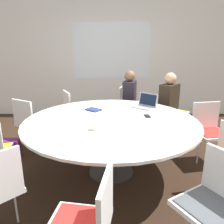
{
  "coord_description": "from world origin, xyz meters",
  "views": [
    {
      "loc": [
        0.01,
        -2.62,
        1.63
      ],
      "look_at": [
        0.0,
        0.0,
        0.85
      ],
      "focal_mm": 35.0,
      "sensor_mm": 36.0,
      "label": 1
    }
  ],
  "objects": [
    {
      "name": "coffee_cup",
      "position": [
        -0.17,
        -0.36,
        0.8
      ],
      "size": [
        0.09,
        0.09,
        0.09
      ],
      "color": "white",
      "rests_on": "conference_table"
    },
    {
      "name": "conference_table",
      "position": [
        0.0,
        0.0,
        0.67
      ],
      "size": [
        2.19,
        2.19,
        0.75
      ],
      "color": "#333333",
      "rests_on": "ground_plane"
    },
    {
      "name": "laptop",
      "position": [
        0.52,
        0.58,
        0.81
      ],
      "size": [
        0.39,
        0.38,
        0.21
      ],
      "rotation": [
        0.0,
        0.0,
        -0.73
      ],
      "color": "#99999E",
      "rests_on": "conference_table"
    },
    {
      "name": "person_0",
      "position": [
        1.02,
        1.11,
        0.72
      ],
      "size": [
        0.4,
        0.41,
        1.22
      ],
      "rotation": [
        0.0,
        0.0,
        3.98
      ],
      "color": "#2D2319",
      "rests_on": "ground_plane"
    },
    {
      "name": "handbag",
      "position": [
        -1.59,
        0.44,
        0.14
      ],
      "size": [
        0.36,
        0.16,
        0.28
      ],
      "color": "#661E56",
      "rests_on": "ground_plane"
    },
    {
      "name": "wall_back",
      "position": [
        0.0,
        2.75,
        1.35
      ],
      "size": [
        8.0,
        0.07,
        2.7
      ],
      "color": "silver",
      "rests_on": "ground_plane"
    },
    {
      "name": "chair_6",
      "position": [
        -0.16,
        -1.44,
        0.53
      ],
      "size": [
        0.48,
        0.5,
        0.87
      ],
      "rotation": [
        0.0,
        0.0,
        7.7
      ],
      "color": "white",
      "rests_on": "ground_plane"
    },
    {
      "name": "chair_2",
      "position": [
        -0.7,
        1.27,
        0.53
      ],
      "size": [
        0.57,
        0.58,
        0.87
      ],
      "rotation": [
        0.0,
        0.0,
        5.17
      ],
      "color": "white",
      "rests_on": "ground_plane"
    },
    {
      "name": "person_1",
      "position": [
        0.36,
        1.47,
        0.72
      ],
      "size": [
        0.32,
        0.4,
        1.22
      ],
      "rotation": [
        0.0,
        0.0,
        4.48
      ],
      "color": "#231E28",
      "rests_on": "ground_plane"
    },
    {
      "name": "chair_1",
      "position": [
        0.33,
        1.72,
        0.53
      ],
      "size": [
        0.51,
        0.52,
        0.87
      ],
      "rotation": [
        0.0,
        0.0,
        4.48
      ],
      "color": "white",
      "rests_on": "ground_plane"
    },
    {
      "name": "cell_phone",
      "position": [
        0.48,
        0.13,
        0.76
      ],
      "size": [
        0.09,
        0.15,
        0.01
      ],
      "color": "black",
      "rests_on": "conference_table"
    },
    {
      "name": "chair_9",
      "position": [
        1.42,
        0.32,
        0.53
      ],
      "size": [
        0.51,
        0.49,
        0.87
      ],
      "rotation": [
        0.0,
        0.0,
        9.6
      ],
      "color": "white",
      "rests_on": "ground_plane"
    },
    {
      "name": "chair_0",
      "position": [
        1.12,
        1.34,
        0.53
      ],
      "size": [
        0.61,
        0.61,
        0.87
      ],
      "rotation": [
        0.0,
        0.0,
        3.98
      ],
      "color": "white",
      "rests_on": "ground_plane"
    },
    {
      "name": "chair_7",
      "position": [
        0.8,
        -1.21,
        0.53
      ],
      "size": [
        0.59,
        0.59,
        0.87
      ],
      "rotation": [
        0.0,
        0.0,
        8.39
      ],
      "color": "white",
      "rests_on": "ground_plane"
    },
    {
      "name": "spiral_notebook",
      "position": [
        -0.26,
        0.42,
        0.76
      ],
      "size": [
        0.26,
        0.25,
        0.02
      ],
      "color": "navy",
      "rests_on": "conference_table"
    },
    {
      "name": "chair_3",
      "position": [
        -1.29,
        0.67,
        0.53
      ],
      "size": [
        0.59,
        0.58,
        0.87
      ],
      "rotation": [
        0.0,
        0.0,
        5.76
      ],
      "color": "white",
      "rests_on": "ground_plane"
    },
    {
      "name": "ground_plane",
      "position": [
        0.0,
        0.0,
        0.0
      ],
      "size": [
        16.0,
        16.0,
        0.0
      ],
      "primitive_type": "plane",
      "color": "black"
    }
  ]
}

